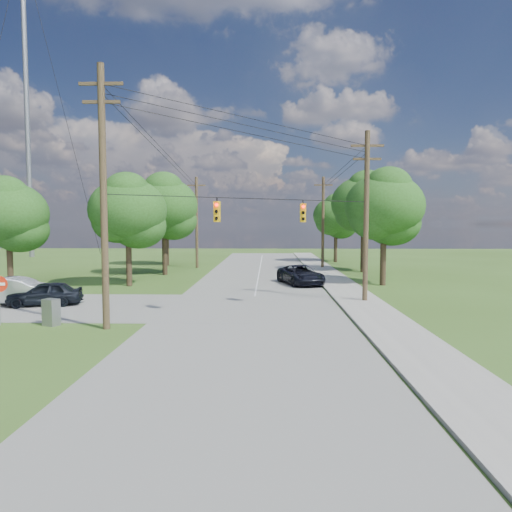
{
  "coord_description": "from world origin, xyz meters",
  "views": [
    {
      "loc": [
        2.87,
        -20.23,
        4.84
      ],
      "look_at": [
        2.21,
        5.0,
        3.07
      ],
      "focal_mm": 32.0,
      "sensor_mm": 36.0,
      "label": 1
    }
  ],
  "objects_px": {
    "pole_north_e": "(323,222)",
    "car_main_north": "(301,275)",
    "pole_north_w": "(197,222)",
    "car_cross_dark": "(45,293)",
    "pole_ne": "(366,214)",
    "car_cross_silver": "(1,291)",
    "control_cabinet": "(51,312)",
    "pole_sw": "(103,194)"
  },
  "relations": [
    {
      "from": "pole_north_w",
      "to": "car_cross_dark",
      "type": "bearing_deg",
      "value": -102.58
    },
    {
      "from": "control_cabinet",
      "to": "pole_sw",
      "type": "bearing_deg",
      "value": 12.46
    },
    {
      "from": "car_cross_dark",
      "to": "car_cross_silver",
      "type": "xyz_separation_m",
      "value": [
        -2.7,
        0.12,
        0.11
      ]
    },
    {
      "from": "pole_sw",
      "to": "pole_north_w",
      "type": "height_order",
      "value": "pole_sw"
    },
    {
      "from": "pole_sw",
      "to": "car_main_north",
      "type": "distance_m",
      "value": 19.5
    },
    {
      "from": "pole_north_e",
      "to": "pole_north_w",
      "type": "distance_m",
      "value": 13.9
    },
    {
      "from": "pole_sw",
      "to": "pole_ne",
      "type": "bearing_deg",
      "value": 29.38
    },
    {
      "from": "car_cross_dark",
      "to": "car_cross_silver",
      "type": "relative_size",
      "value": 0.84
    },
    {
      "from": "pole_north_e",
      "to": "car_cross_silver",
      "type": "bearing_deg",
      "value": -132.74
    },
    {
      "from": "pole_north_e",
      "to": "car_cross_dark",
      "type": "relative_size",
      "value": 2.38
    },
    {
      "from": "car_main_north",
      "to": "pole_north_e",
      "type": "bearing_deg",
      "value": 59.21
    },
    {
      "from": "pole_ne",
      "to": "car_cross_silver",
      "type": "xyz_separation_m",
      "value": [
        -21.92,
        -1.72,
        -4.61
      ]
    },
    {
      "from": "car_main_north",
      "to": "control_cabinet",
      "type": "relative_size",
      "value": 4.28
    },
    {
      "from": "control_cabinet",
      "to": "pole_ne",
      "type": "bearing_deg",
      "value": 47.42
    },
    {
      "from": "pole_sw",
      "to": "pole_north_e",
      "type": "bearing_deg",
      "value": 65.48
    },
    {
      "from": "pole_north_e",
      "to": "pole_north_w",
      "type": "height_order",
      "value": "same"
    },
    {
      "from": "pole_ne",
      "to": "pole_sw",
      "type": "bearing_deg",
      "value": -150.62
    },
    {
      "from": "car_cross_dark",
      "to": "car_main_north",
      "type": "relative_size",
      "value": 0.77
    },
    {
      "from": "control_cabinet",
      "to": "pole_north_e",
      "type": "bearing_deg",
      "value": 84.82
    },
    {
      "from": "car_cross_dark",
      "to": "control_cabinet",
      "type": "bearing_deg",
      "value": 15.64
    },
    {
      "from": "car_cross_dark",
      "to": "control_cabinet",
      "type": "distance_m",
      "value": 5.89
    },
    {
      "from": "pole_north_e",
      "to": "pole_sw",
      "type": "bearing_deg",
      "value": -114.52
    },
    {
      "from": "pole_sw",
      "to": "car_cross_silver",
      "type": "xyz_separation_m",
      "value": [
        -8.42,
        5.88,
        -5.37
      ]
    },
    {
      "from": "car_cross_silver",
      "to": "car_main_north",
      "type": "distance_m",
      "value": 20.99
    },
    {
      "from": "pole_sw",
      "to": "pole_north_w",
      "type": "relative_size",
      "value": 1.2
    },
    {
      "from": "pole_north_w",
      "to": "car_main_north",
      "type": "xyz_separation_m",
      "value": [
        10.5,
        -13.83,
        -4.34
      ]
    },
    {
      "from": "pole_north_e",
      "to": "car_main_north",
      "type": "distance_m",
      "value": 14.89
    },
    {
      "from": "pole_ne",
      "to": "control_cabinet",
      "type": "bearing_deg",
      "value": -156.85
    },
    {
      "from": "car_cross_silver",
      "to": "car_main_north",
      "type": "bearing_deg",
      "value": 111.53
    },
    {
      "from": "pole_north_w",
      "to": "pole_ne",
      "type": "bearing_deg",
      "value": -57.71
    },
    {
      "from": "pole_north_w",
      "to": "car_cross_dark",
      "type": "xyz_separation_m",
      "value": [
        -5.32,
        -23.84,
        -4.38
      ]
    },
    {
      "from": "pole_ne",
      "to": "pole_north_w",
      "type": "xyz_separation_m",
      "value": [
        -13.9,
        22.0,
        -0.34
      ]
    },
    {
      "from": "pole_north_e",
      "to": "car_cross_dark",
      "type": "xyz_separation_m",
      "value": [
        -19.22,
        -23.84,
        -4.38
      ]
    },
    {
      "from": "pole_sw",
      "to": "pole_north_w",
      "type": "distance_m",
      "value": 29.62
    },
    {
      "from": "pole_north_w",
      "to": "car_cross_dark",
      "type": "height_order",
      "value": "pole_north_w"
    },
    {
      "from": "car_cross_silver",
      "to": "control_cabinet",
      "type": "bearing_deg",
      "value": 39.83
    },
    {
      "from": "pole_sw",
      "to": "car_cross_dark",
      "type": "height_order",
      "value": "pole_sw"
    },
    {
      "from": "pole_sw",
      "to": "car_cross_silver",
      "type": "height_order",
      "value": "pole_sw"
    },
    {
      "from": "pole_north_w",
      "to": "control_cabinet",
      "type": "distance_m",
      "value": 29.45
    },
    {
      "from": "pole_ne",
      "to": "car_main_north",
      "type": "relative_size",
      "value": 1.92
    },
    {
      "from": "car_cross_dark",
      "to": "pole_ne",
      "type": "bearing_deg",
      "value": 82.19
    },
    {
      "from": "pole_sw",
      "to": "pole_ne",
      "type": "xyz_separation_m",
      "value": [
        13.5,
        7.6,
        -0.76
      ]
    }
  ]
}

